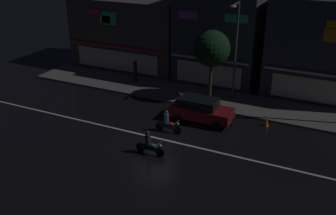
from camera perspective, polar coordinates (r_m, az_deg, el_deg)
name	(u,v)px	position (r m, az deg, el deg)	size (l,w,h in m)	color
ground_plane	(155,138)	(25.07, -1.90, -4.46)	(140.00, 140.00, 0.00)	black
lane_divider_stripe	(155,138)	(25.07, -1.90, -4.44)	(28.52, 0.16, 0.01)	beige
sidewalk_far	(199,96)	(31.31, 4.51, 1.65)	(30.02, 4.13, 0.14)	#5B5954
storefront_left_block	(225,29)	(35.37, 8.32, 11.36)	(7.02, 7.83, 8.68)	#383A3F
storefront_center_block	(133,32)	(38.59, -5.15, 10.97)	(10.61, 6.43, 6.59)	#4C443A
storefront_right_block	(334,43)	(34.62, 23.10, 8.67)	(9.36, 9.17, 7.79)	#383A3F
streetlamp_west	(235,44)	(29.61, 9.84, 9.15)	(0.44, 1.64, 7.47)	#47494C
pedestrian_on_sidewalk	(135,71)	(34.22, -4.80, 5.41)	(0.33, 0.33, 1.97)	#232328
street_tree	(212,49)	(29.56, 6.45, 8.55)	(2.76, 2.76, 5.39)	#473323
parked_car_near_kerb	(201,110)	(26.99, 4.84, -0.30)	(4.30, 1.98, 1.67)	maroon
motorcycle_lead	(168,123)	(25.52, -0.03, -2.30)	(1.90, 0.60, 1.52)	black
motorcycle_following	(149,145)	(23.02, -2.74, -5.45)	(1.90, 0.60, 1.52)	black
traffic_cone	(266,122)	(27.27, 14.23, -2.11)	(0.36, 0.36, 0.55)	orange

